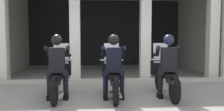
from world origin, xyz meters
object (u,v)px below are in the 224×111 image
at_px(police_officer_center, 114,61).
at_px(motorcycle_right, 165,76).
at_px(motorcycle_center, 113,77).
at_px(motorcycle_left, 59,77).
at_px(police_officer_left, 57,61).
at_px(police_officer_right, 168,61).

height_order(police_officer_center, motorcycle_right, police_officer_center).
xyz_separation_m(motorcycle_center, police_officer_center, (-0.00, -0.28, 0.44)).
distance_m(motorcycle_left, police_officer_left, 0.52).
bearing_deg(police_officer_center, police_officer_left, 176.07).
bearing_deg(motorcycle_center, motorcycle_right, -0.31).
bearing_deg(police_officer_center, motorcycle_right, 11.41).
distance_m(motorcycle_center, motorcycle_right, 1.36).
bearing_deg(police_officer_right, motorcycle_left, 174.78).
bearing_deg(motorcycle_left, motorcycle_right, -4.06).
height_order(motorcycle_center, police_officer_center, police_officer_center).
height_order(motorcycle_left, motorcycle_right, same).
relative_size(motorcycle_center, police_officer_center, 1.29).
bearing_deg(motorcycle_left, motorcycle_center, -5.87).
bearing_deg(motorcycle_right, motorcycle_left, -179.27).
bearing_deg(police_officer_left, police_officer_right, -4.06).
height_order(motorcycle_right, police_officer_right, police_officer_right).
bearing_deg(motorcycle_center, police_officer_center, -91.83).
height_order(motorcycle_center, motorcycle_right, same).
bearing_deg(motorcycle_right, police_officer_left, -173.31).
bearing_deg(police_officer_right, motorcycle_center, 170.70).
bearing_deg(police_officer_left, motorcycle_left, 86.23).
bearing_deg(police_officer_right, police_officer_center, -177.46).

